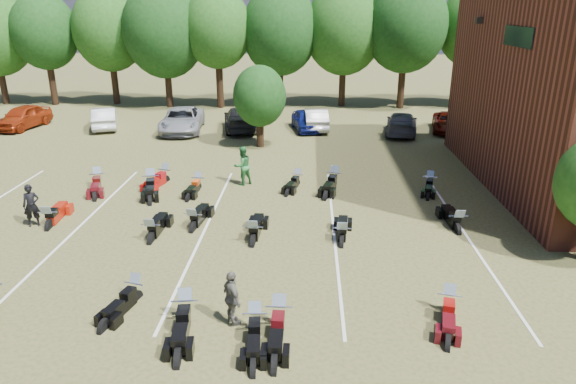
# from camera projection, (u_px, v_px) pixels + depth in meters

# --- Properties ---
(ground) EXTENTS (160.00, 160.00, 0.00)m
(ground) POSITION_uv_depth(u_px,v_px,m) (277.00, 267.00, 17.10)
(ground) COLOR brown
(ground) RESTS_ON ground
(car_0) EXTENTS (2.59, 4.95, 1.61)m
(car_0) POSITION_uv_depth(u_px,v_px,m) (23.00, 117.00, 36.17)
(car_0) COLOR maroon
(car_0) RESTS_ON ground
(car_1) EXTENTS (2.96, 4.74, 1.47)m
(car_1) POSITION_uv_depth(u_px,v_px,m) (105.00, 118.00, 36.15)
(car_1) COLOR #B4B3B8
(car_1) RESTS_ON ground
(car_2) EXTENTS (3.22, 5.97, 1.59)m
(car_2) POSITION_uv_depth(u_px,v_px,m) (182.00, 120.00, 35.22)
(car_2) COLOR gray
(car_2) RESTS_ON ground
(car_3) EXTENTS (3.08, 5.73, 1.58)m
(car_3) POSITION_uv_depth(u_px,v_px,m) (240.00, 119.00, 35.68)
(car_3) COLOR black
(car_3) RESTS_ON ground
(car_4) EXTENTS (2.44, 4.37, 1.41)m
(car_4) POSITION_uv_depth(u_px,v_px,m) (306.00, 120.00, 35.60)
(car_4) COLOR navy
(car_4) RESTS_ON ground
(car_5) EXTENTS (1.86, 4.54, 1.46)m
(car_5) POSITION_uv_depth(u_px,v_px,m) (316.00, 119.00, 35.86)
(car_5) COLOR #B8B6B2
(car_5) RESTS_ON ground
(car_6) EXTENTS (2.98, 4.90, 1.27)m
(car_6) POSITION_uv_depth(u_px,v_px,m) (449.00, 122.00, 35.26)
(car_6) COLOR #530E04
(car_6) RESTS_ON ground
(car_7) EXTENTS (2.91, 5.25, 1.44)m
(car_7) POSITION_uv_depth(u_px,v_px,m) (401.00, 123.00, 34.60)
(car_7) COLOR #3E3E44
(car_7) RESTS_ON ground
(person_black) EXTENTS (0.73, 0.62, 1.70)m
(person_black) POSITION_uv_depth(u_px,v_px,m) (31.00, 205.00, 20.01)
(person_black) COLOR black
(person_black) RESTS_ON ground
(person_green) EXTENTS (1.17, 1.14, 1.90)m
(person_green) POSITION_uv_depth(u_px,v_px,m) (242.00, 166.00, 24.66)
(person_green) COLOR #2A7135
(person_green) RESTS_ON ground
(person_grey) EXTENTS (0.83, 0.99, 1.59)m
(person_grey) POSITION_uv_depth(u_px,v_px,m) (232.00, 298.00, 13.77)
(person_grey) COLOR #555249
(person_grey) RESTS_ON ground
(motorcycle_2) EXTENTS (1.16, 2.19, 1.16)m
(motorcycle_2) POSITION_uv_depth(u_px,v_px,m) (136.00, 300.00, 15.14)
(motorcycle_2) COLOR black
(motorcycle_2) RESTS_ON ground
(motorcycle_3) EXTENTS (0.84, 2.20, 1.20)m
(motorcycle_3) POSITION_uv_depth(u_px,v_px,m) (255.00, 332.00, 13.66)
(motorcycle_3) COLOR black
(motorcycle_3) RESTS_ON ground
(motorcycle_4) EXTENTS (1.03, 2.46, 1.33)m
(motorcycle_4) POSITION_uv_depth(u_px,v_px,m) (186.00, 321.00, 14.14)
(motorcycle_4) COLOR black
(motorcycle_4) RESTS_ON ground
(motorcycle_5) EXTENTS (0.77, 2.35, 1.30)m
(motorcycle_5) POSITION_uv_depth(u_px,v_px,m) (279.00, 327.00, 13.89)
(motorcycle_5) COLOR black
(motorcycle_5) RESTS_ON ground
(motorcycle_6) EXTENTS (1.19, 2.27, 1.21)m
(motorcycle_6) POSITION_uv_depth(u_px,v_px,m) (447.00, 313.00, 14.52)
(motorcycle_6) COLOR #480A10
(motorcycle_6) RESTS_ON ground
(motorcycle_7) EXTENTS (0.96, 2.45, 1.34)m
(motorcycle_7) POSITION_uv_depth(u_px,v_px,m) (50.00, 228.00, 20.07)
(motorcycle_7) COLOR #981A0B
(motorcycle_7) RESTS_ON ground
(motorcycle_9) EXTENTS (1.01, 2.42, 1.31)m
(motorcycle_9) POSITION_uv_depth(u_px,v_px,m) (194.00, 230.00, 19.89)
(motorcycle_9) COLOR black
(motorcycle_9) RESTS_ON ground
(motorcycle_10) EXTENTS (0.82, 2.40, 1.33)m
(motorcycle_10) POSITION_uv_depth(u_px,v_px,m) (152.00, 241.00, 18.94)
(motorcycle_10) COLOR black
(motorcycle_10) RESTS_ON ground
(motorcycle_11) EXTENTS (0.90, 2.48, 1.37)m
(motorcycle_11) POSITION_uv_depth(u_px,v_px,m) (253.00, 244.00, 18.74)
(motorcycle_11) COLOR black
(motorcycle_11) RESTS_ON ground
(motorcycle_12) EXTENTS (0.94, 2.40, 1.31)m
(motorcycle_12) POSITION_uv_depth(u_px,v_px,m) (342.00, 244.00, 18.68)
(motorcycle_12) COLOR black
(motorcycle_12) RESTS_ON ground
(motorcycle_13) EXTENTS (0.88, 2.42, 1.33)m
(motorcycle_13) POSITION_uv_depth(u_px,v_px,m) (457.00, 232.00, 19.73)
(motorcycle_13) COLOR black
(motorcycle_13) RESTS_ON ground
(motorcycle_14) EXTENTS (1.45, 2.55, 1.35)m
(motorcycle_14) POSITION_uv_depth(u_px,v_px,m) (99.00, 187.00, 24.61)
(motorcycle_14) COLOR #4A0A10
(motorcycle_14) RESTS_ON ground
(motorcycle_15) EXTENTS (1.32, 2.44, 1.30)m
(motorcycle_15) POSITION_uv_depth(u_px,v_px,m) (165.00, 182.00, 25.30)
(motorcycle_15) COLOR #9B0C0B
(motorcycle_15) RESTS_ON ground
(motorcycle_16) EXTENTS (1.41, 2.65, 1.41)m
(motorcycle_16) POSITION_uv_depth(u_px,v_px,m) (152.00, 190.00, 24.24)
(motorcycle_16) COLOR black
(motorcycle_16) RESTS_ON ground
(motorcycle_17) EXTENTS (0.86, 2.13, 1.15)m
(motorcycle_17) POSITION_uv_depth(u_px,v_px,m) (199.00, 189.00, 24.33)
(motorcycle_17) COLOR black
(motorcycle_17) RESTS_ON ground
(motorcycle_18) EXTENTS (1.18, 2.14, 1.14)m
(motorcycle_18) POSITION_uv_depth(u_px,v_px,m) (297.00, 185.00, 24.85)
(motorcycle_18) COLOR black
(motorcycle_18) RESTS_ON ground
(motorcycle_19) EXTENTS (1.39, 2.61, 1.39)m
(motorcycle_19) POSITION_uv_depth(u_px,v_px,m) (334.00, 186.00, 24.73)
(motorcycle_19) COLOR black
(motorcycle_19) RESTS_ON ground
(motorcycle_20) EXTENTS (1.18, 2.20, 1.17)m
(motorcycle_20) POSITION_uv_depth(u_px,v_px,m) (429.00, 188.00, 24.44)
(motorcycle_20) COLOR black
(motorcycle_20) RESTS_ON ground
(tree_line) EXTENTS (56.00, 6.00, 9.79)m
(tree_line) POSITION_uv_depth(u_px,v_px,m) (286.00, 30.00, 42.21)
(tree_line) COLOR black
(tree_line) RESTS_ON ground
(young_tree_midfield) EXTENTS (3.20, 3.20, 4.70)m
(young_tree_midfield) POSITION_uv_depth(u_px,v_px,m) (259.00, 96.00, 30.67)
(young_tree_midfield) COLOR black
(young_tree_midfield) RESTS_ON ground
(parking_lines) EXTENTS (20.10, 14.00, 0.01)m
(parking_lines) POSITION_uv_depth(u_px,v_px,m) (206.00, 228.00, 20.03)
(parking_lines) COLOR silver
(parking_lines) RESTS_ON ground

